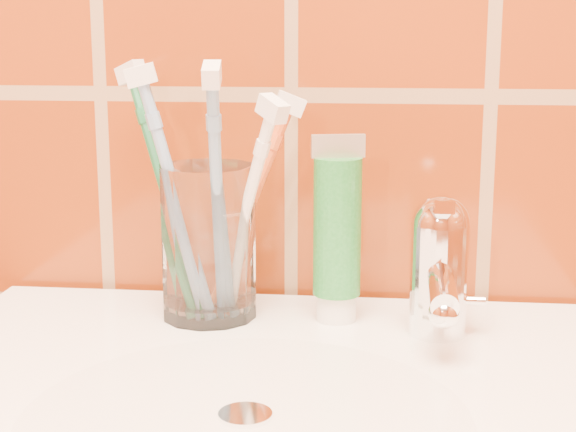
# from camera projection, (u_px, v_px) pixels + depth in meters

# --- Properties ---
(glass_tumbler) EXTENTS (0.11, 0.11, 0.14)m
(glass_tumbler) POSITION_uv_depth(u_px,v_px,m) (208.00, 242.00, 0.78)
(glass_tumbler) COLOR white
(glass_tumbler) RESTS_ON pedestal_sink
(toothpaste_tube) EXTENTS (0.05, 0.04, 0.16)m
(toothpaste_tube) POSITION_uv_depth(u_px,v_px,m) (337.00, 235.00, 0.76)
(toothpaste_tube) COLOR white
(toothpaste_tube) RESTS_ON pedestal_sink
(faucet) EXTENTS (0.05, 0.11, 0.12)m
(faucet) POSITION_uv_depth(u_px,v_px,m) (440.00, 262.00, 0.73)
(faucet) COLOR white
(faucet) RESTS_ON pedestal_sink
(toothbrush_0) EXTENTS (0.17, 0.15, 0.24)m
(toothbrush_0) POSITION_uv_depth(u_px,v_px,m) (166.00, 193.00, 0.78)
(toothbrush_0) COLOR #1E7245
(toothbrush_0) RESTS_ON glass_tumbler
(toothbrush_1) EXTENTS (0.13, 0.11, 0.20)m
(toothbrush_1) POSITION_uv_depth(u_px,v_px,m) (249.00, 207.00, 0.78)
(toothbrush_1) COLOR #DB5C26
(toothbrush_1) RESTS_ON glass_tumbler
(toothbrush_2) EXTENTS (0.05, 0.15, 0.25)m
(toothbrush_2) POSITION_uv_depth(u_px,v_px,m) (217.00, 201.00, 0.74)
(toothbrush_2) COLOR #6D95C2
(toothbrush_2) RESTS_ON glass_tumbler
(toothbrush_3) EXTENTS (0.11, 0.09, 0.23)m
(toothbrush_3) POSITION_uv_depth(u_px,v_px,m) (177.00, 198.00, 0.75)
(toothbrush_3) COLOR #7BA4DB
(toothbrush_3) RESTS_ON glass_tumbler
(toothbrush_4) EXTENTS (0.16, 0.16, 0.22)m
(toothbrush_4) POSITION_uv_depth(u_px,v_px,m) (245.00, 214.00, 0.75)
(toothbrush_4) COLOR white
(toothbrush_4) RESTS_ON glass_tumbler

